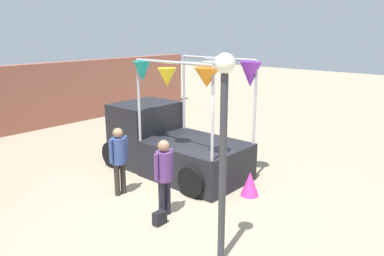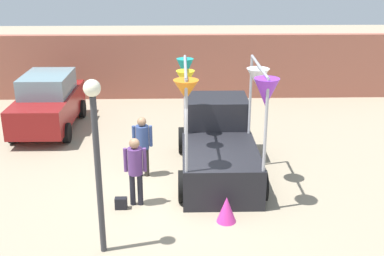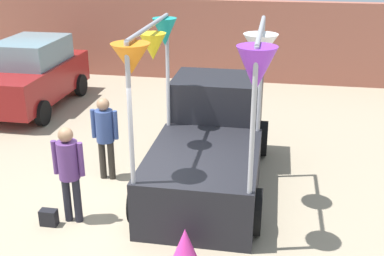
{
  "view_description": "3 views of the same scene",
  "coord_description": "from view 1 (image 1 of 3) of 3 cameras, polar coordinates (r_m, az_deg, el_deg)",
  "views": [
    {
      "loc": [
        -6.22,
        -5.66,
        3.86
      ],
      "look_at": [
        0.35,
        0.09,
        1.57
      ],
      "focal_mm": 35.0,
      "sensor_mm": 36.0,
      "label": 1
    },
    {
      "loc": [
        -0.03,
        -10.58,
        5.62
      ],
      "look_at": [
        0.24,
        0.52,
        1.59
      ],
      "focal_mm": 45.0,
      "sensor_mm": 36.0,
      "label": 2
    },
    {
      "loc": [
        2.06,
        -6.91,
        4.44
      ],
      "look_at": [
        0.7,
        0.83,
        1.32
      ],
      "focal_mm": 45.0,
      "sensor_mm": 36.0,
      "label": 3
    }
  ],
  "objects": [
    {
      "name": "ground_plane",
      "position": [
        9.26,
        -1.02,
        -9.98
      ],
      "size": [
        60.0,
        60.0,
        0.0
      ],
      "primitive_type": "plane",
      "color": "gray"
    },
    {
      "name": "vendor_truck",
      "position": [
        10.55,
        -3.52,
        -1.75
      ],
      "size": [
        2.43,
        4.16,
        3.17
      ],
      "color": "black",
      "rests_on": "ground"
    },
    {
      "name": "person_customer",
      "position": [
        7.88,
        -4.28,
        -6.53
      ],
      "size": [
        0.53,
        0.34,
        1.68
      ],
      "color": "black",
      "rests_on": "ground"
    },
    {
      "name": "person_vendor",
      "position": [
        9.04,
        -11.09,
        -4.05
      ],
      "size": [
        0.53,
        0.34,
        1.66
      ],
      "color": "#2D2823",
      "rests_on": "ground"
    },
    {
      "name": "handbag",
      "position": [
        7.89,
        -4.96,
        -13.51
      ],
      "size": [
        0.28,
        0.16,
        0.28
      ],
      "primitive_type": "cube",
      "color": "black",
      "rests_on": "ground"
    },
    {
      "name": "street_lamp",
      "position": [
        5.92,
        4.82,
        -0.23
      ],
      "size": [
        0.32,
        0.32,
        3.54
      ],
      "color": "#333338",
      "rests_on": "ground"
    },
    {
      "name": "brick_boundary_wall",
      "position": [
        15.82,
        -25.02,
        3.98
      ],
      "size": [
        18.0,
        0.36,
        2.6
      ],
      "primitive_type": "cube",
      "color": "#9E5947",
      "rests_on": "ground"
    },
    {
      "name": "folded_kite_bundle_magenta",
      "position": [
        9.17,
        8.82,
        -8.37
      ],
      "size": [
        0.61,
        0.61,
        0.6
      ],
      "primitive_type": "cone",
      "rotation": [
        0.0,
        0.0,
        0.96
      ],
      "color": "#D83399",
      "rests_on": "ground"
    }
  ]
}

